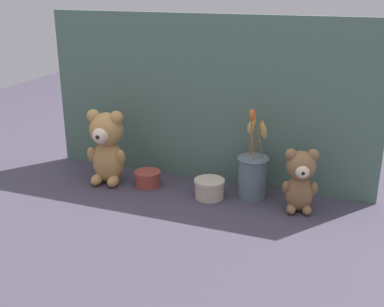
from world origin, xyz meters
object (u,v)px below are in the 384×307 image
at_px(teddy_bear_medium, 300,179).
at_px(decorative_tin_short, 148,178).
at_px(decorative_tin_tall, 209,189).
at_px(flower_vase, 253,173).
at_px(teddy_bear_large, 106,146).

xyz_separation_m(teddy_bear_medium, decorative_tin_short, (-0.59, 0.01, -0.09)).
relative_size(teddy_bear_medium, decorative_tin_tall, 2.02).
height_order(flower_vase, decorative_tin_short, flower_vase).
relative_size(teddy_bear_medium, flower_vase, 0.66).
bearing_deg(teddy_bear_large, decorative_tin_tall, 0.91).
xyz_separation_m(decorative_tin_tall, decorative_tin_short, (-0.26, 0.02, -0.01)).
bearing_deg(teddy_bear_medium, teddy_bear_large, -178.64).
bearing_deg(teddy_bear_medium, decorative_tin_tall, -178.06).
distance_m(teddy_bear_large, flower_vase, 0.58).
bearing_deg(decorative_tin_tall, decorative_tin_short, 175.74).
bearing_deg(flower_vase, decorative_tin_short, -173.84).
height_order(flower_vase, decorative_tin_tall, flower_vase).
height_order(teddy_bear_large, teddy_bear_medium, teddy_bear_large).
xyz_separation_m(flower_vase, decorative_tin_tall, (-0.15, -0.06, -0.06)).
xyz_separation_m(teddy_bear_large, decorative_tin_short, (0.16, 0.03, -0.12)).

